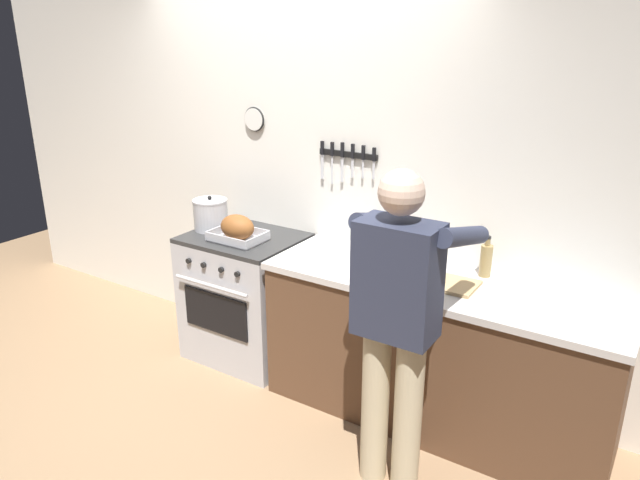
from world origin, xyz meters
TOP-DOWN VIEW (x-y plane):
  - ground_plane at (0.00, 0.00)m, footprint 8.00×8.00m
  - wall_back at (-0.00, 1.35)m, footprint 6.00×0.13m
  - counter_block at (1.21, 0.99)m, footprint 2.03×0.65m
  - stove at (-0.22, 0.99)m, footprint 0.76×0.67m
  - person_cook at (1.22, 0.39)m, footprint 0.51×0.63m
  - roasting_pan at (-0.19, 0.90)m, footprint 0.35×0.26m
  - stock_pot at (-0.50, 0.98)m, footprint 0.24×0.24m
  - cutting_board at (1.23, 0.96)m, footprint 0.36×0.24m
  - bottle_dish_soap at (0.69, 1.19)m, footprint 0.06×0.06m
  - bottle_vinegar at (1.38, 1.20)m, footprint 0.07×0.07m
  - bottle_hot_sauce at (0.80, 1.10)m, footprint 0.05×0.05m
  - bottle_soy_sauce at (0.78, 1.20)m, footprint 0.05×0.05m

SIDE VIEW (x-z plane):
  - ground_plane at x=0.00m, z-range 0.00..0.00m
  - stove at x=-0.22m, z-range 0.00..0.90m
  - counter_block at x=1.21m, z-range 0.01..0.91m
  - cutting_board at x=1.23m, z-range 0.90..0.92m
  - person_cook at x=1.22m, z-range 0.12..1.78m
  - bottle_hot_sauce at x=0.80m, z-range 0.88..1.06m
  - bottle_soy_sauce at x=0.78m, z-range 0.88..1.07m
  - roasting_pan at x=-0.19m, z-range 0.89..1.07m
  - bottle_dish_soap at x=0.69m, z-range 0.88..1.11m
  - bottle_vinegar at x=1.38m, z-range 0.88..1.12m
  - stock_pot at x=-0.50m, z-range 0.89..1.13m
  - wall_back at x=0.00m, z-range 0.00..2.60m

